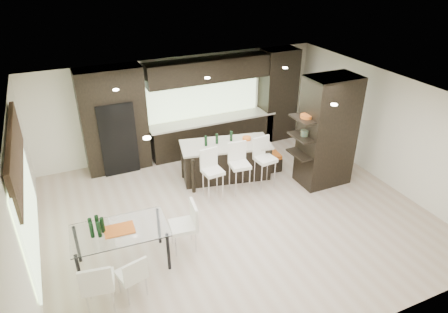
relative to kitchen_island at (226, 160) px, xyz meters
name	(u,v)px	position (x,y,z in m)	size (l,w,h in m)	color
ground	(235,214)	(-0.49, -1.59, -0.46)	(8.00, 8.00, 0.00)	#C3AB95
back_wall	(181,105)	(-0.49, 1.91, 0.89)	(8.00, 0.02, 2.70)	white
left_wall	(24,206)	(-4.49, -1.59, 0.89)	(0.02, 7.00, 2.70)	white
right_wall	(385,128)	(3.51, -1.59, 0.89)	(0.02, 7.00, 2.70)	white
ceiling	(237,98)	(-0.49, -1.59, 2.24)	(8.00, 7.00, 0.02)	white
window_left	(26,200)	(-4.45, -1.39, 0.89)	(0.04, 3.20, 1.90)	#B2D199
window_back	(202,96)	(0.11, 1.87, 1.09)	(3.40, 0.04, 1.20)	#B2D199
stone_accent	(15,154)	(-4.42, -1.39, 1.79)	(0.08, 3.00, 0.80)	brown
ceiling_spots	(231,95)	(-0.49, -1.34, 2.22)	(4.00, 3.00, 0.02)	white
back_cabinetry	(202,107)	(0.01, 1.58, 0.89)	(6.80, 0.68, 2.70)	black
refrigerator	(116,136)	(-2.39, 1.53, 0.49)	(0.90, 0.68, 1.90)	black
partition_column	(327,132)	(2.11, -1.19, 0.89)	(1.20, 0.80, 2.70)	black
kitchen_island	(226,160)	(0.00, 0.00, 0.00)	(2.22, 0.95, 0.92)	black
stool_left	(213,180)	(-0.68, -0.79, 0.03)	(0.43, 0.43, 0.98)	white
stool_mid	(240,173)	(0.00, -0.80, 0.04)	(0.44, 0.44, 1.00)	white
stool_right	(265,167)	(0.68, -0.80, 0.04)	(0.45, 0.45, 1.01)	white
bench	(258,164)	(0.87, -0.13, -0.23)	(1.18, 0.46, 0.46)	black
floor_vase	(306,158)	(1.81, -0.87, 0.09)	(0.40, 0.40, 1.10)	#48563D
dining_table	(122,248)	(-3.05, -2.18, -0.06)	(1.69, 0.95, 0.81)	white
chair_near	(132,277)	(-3.05, -2.95, -0.07)	(0.43, 0.43, 0.79)	white
chair_far	(99,285)	(-3.58, -2.98, -0.01)	(0.49, 0.49, 0.91)	white
chair_end	(183,229)	(-1.88, -2.18, 0.00)	(0.50, 0.50, 0.92)	white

